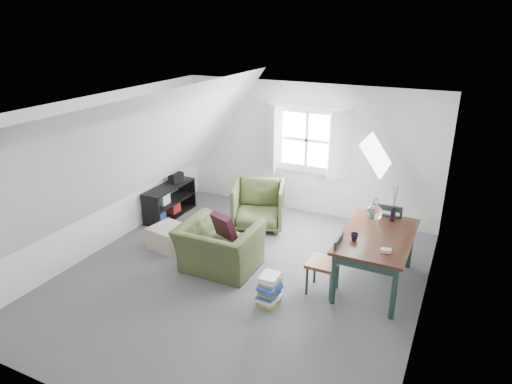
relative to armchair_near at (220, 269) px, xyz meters
The scene contains 24 objects.
floor 0.41m from the armchair_near, 11.05° to the right, with size 5.50×5.50×0.00m, color #525257.
ceiling 2.53m from the armchair_near, 11.05° to the right, with size 5.50×5.50×0.00m, color white.
wall_back 2.98m from the armchair_near, 81.52° to the left, with size 5.00×5.00×0.00m, color silver.
wall_front 3.12m from the armchair_near, 81.98° to the right, with size 5.00×5.00×0.00m, color silver.
wall_left 2.45m from the armchair_near, behind, with size 5.50×5.50×0.00m, color silver.
wall_right 3.16m from the armchair_near, ahead, with size 5.50×5.50×0.00m, color silver.
slope_left 2.12m from the armchair_near, behind, with size 5.50×5.50×0.00m, color white.
slope_right 2.64m from the armchair_near, ahead, with size 5.50×5.50×0.00m, color white.
dormer_window 3.00m from the armchair_near, 81.28° to the left, with size 1.71×0.35×1.30m.
skylight 2.89m from the armchair_near, 32.10° to the left, with size 0.55×0.75×0.04m, color white.
armchair_near is the anchor object (origin of this frame).
armchair_far 1.64m from the armchair_near, 94.43° to the left, with size 0.89×0.91×0.83m, color #3A4422.
throw_pillow 0.68m from the armchair_near, 90.00° to the left, with size 0.39×0.11×0.39m, color #350E1C.
ottoman 1.17m from the armchair_near, 166.96° to the left, with size 0.54×0.54×0.36m, color tan.
dining_table 2.37m from the armchair_near, 15.18° to the left, with size 0.95×1.58×0.79m.
demijohn 2.47m from the armchair_near, 27.10° to the left, with size 0.24×0.24×0.33m.
vase_twigs 2.72m from the armchair_near, 26.54° to the left, with size 0.07×0.08×0.57m.
cup 2.12m from the armchair_near, ahead, with size 0.11×0.11×0.10m, color black.
paper_box 2.53m from the armchair_near, ahead, with size 0.13×0.09×0.04m, color white.
dining_chair_far 2.68m from the armchair_near, 33.15° to the left, with size 0.46×0.46×0.98m.
dining_chair_near 1.69m from the armchair_near, ahead, with size 0.42×0.42×0.89m.
media_shelf 2.28m from the armchair_near, 145.42° to the left, with size 0.40×1.19×0.61m.
electronics_box 2.54m from the armchair_near, 139.79° to the left, with size 0.18×0.25×0.20m, color black.
magazine_stack 1.17m from the armchair_near, 24.73° to the right, with size 0.31×0.37×0.42m.
Camera 1 is at (2.73, -5.16, 3.62)m, focal length 32.00 mm.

